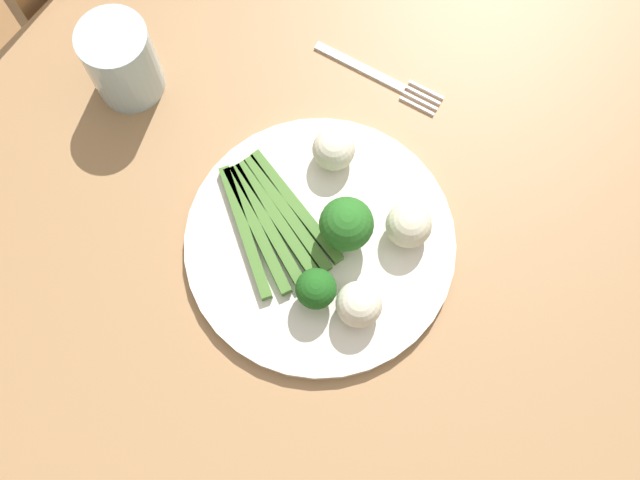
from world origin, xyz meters
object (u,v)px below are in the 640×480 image
Objects in this scene: cauliflower_back at (334,149)px; fork at (379,77)px; dining_table at (313,296)px; cauliflower_right at (359,304)px; broccoli_front at (316,289)px; water_glass at (122,61)px; cauliflower_near_center at (409,225)px; broccoli_outer_edge at (346,224)px; plate at (320,243)px; asparagus_bundle at (272,221)px.

cauliflower_back reaches higher than fork.
dining_table is 0.16m from cauliflower_right.
broccoli_front is at bearing -72.37° from cauliflower_right.
fork is 1.61× the size of water_glass.
fork is (-0.15, -0.14, -0.04)m from cauliflower_near_center.
cauliflower_near_center is at bearing 130.12° from broccoli_outer_edge.
cauliflower_back reaches higher than dining_table.
dining_table is at bearing -78.16° from fork.
broccoli_front is at bearing 10.62° from broccoli_outer_edge.
cauliflower_near_center is 0.20m from fork.
broccoli_outer_edge is at bearing 172.77° from dining_table.
water_glass is (-0.06, -0.31, 0.16)m from dining_table.
dining_table is 27.01× the size of cauliflower_near_center.
cauliflower_right is at bearing 3.96° from cauliflower_near_center.
asparagus_bundle reaches higher than plate.
cauliflower_right is at bearing 84.37° from dining_table.
fork is at bearing -136.94° from cauliflower_near_center.
broccoli_front is 1.08× the size of cauliflower_right.
cauliflower_right is at bearing -66.13° from fork.
broccoli_front reaches higher than fork.
cauliflower_back is (-0.12, -0.06, 0.15)m from dining_table.
dining_table is 27.59× the size of cauliflower_right.
plate is 0.10m from cauliflower_back.
cauliflower_right is at bearing 64.09° from plate.
water_glass is at bearing -77.15° from cauliflower_back.
cauliflower_right reaches higher than asparagus_bundle.
fork is (-0.26, -0.10, -0.04)m from broccoli_front.
cauliflower_back is (-0.13, -0.12, -0.00)m from cauliflower_right.
broccoli_front is 0.12m from cauliflower_near_center.
broccoli_outer_edge is at bearing 43.77° from cauliflower_back.
water_glass reaches higher than cauliflower_near_center.
water_glass is at bearing -148.48° from fork.
broccoli_outer_edge reaches higher than asparagus_bundle.
fork is 0.30m from water_glass.
cauliflower_back reaches higher than asparagus_bundle.
cauliflower_back is (-0.10, 0.01, 0.02)m from asparagus_bundle.
fork is (-0.12, -0.02, -0.04)m from cauliflower_back.
plate is 0.07m from broccoli_front.
cauliflower_near_center is (-0.08, 0.12, 0.02)m from asparagus_bundle.
cauliflower_near_center is (-0.06, 0.07, 0.03)m from plate.
broccoli_front is 0.34m from water_glass.
water_glass is (0.03, -0.37, 0.01)m from cauliflower_near_center.
cauliflower_near_center is at bearing 148.72° from dining_table.
cauliflower_near_center reaches higher than cauliflower_right.
asparagus_bundle is 3.51× the size of cauliflower_right.
cauliflower_right reaches higher than plate.
broccoli_outer_edge is (-0.03, 0.07, 0.03)m from asparagus_bundle.
cauliflower_back is 0.46× the size of water_glass.
broccoli_front is (0.05, 0.03, 0.04)m from plate.
cauliflower_near_center reaches higher than dining_table.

